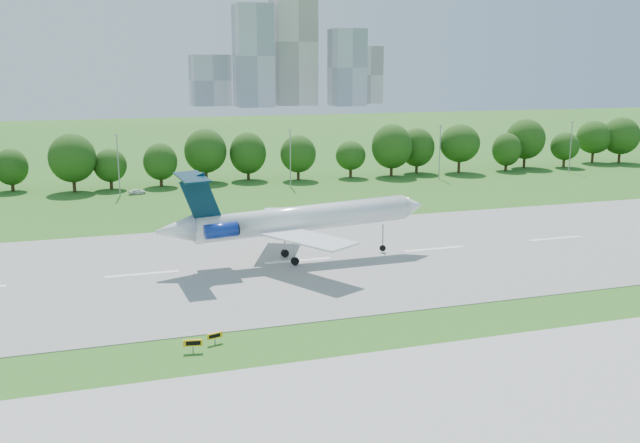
# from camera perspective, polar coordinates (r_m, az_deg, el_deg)

# --- Properties ---
(ground) EXTENTS (600.00, 600.00, 0.00)m
(ground) POSITION_cam_1_polar(r_m,az_deg,el_deg) (71.55, 3.91, -8.31)
(ground) COLOR #245817
(ground) RESTS_ON ground
(runway) EXTENTS (400.00, 45.00, 0.08)m
(runway) POSITION_cam_1_polar(r_m,az_deg,el_deg) (94.04, -1.77, -3.18)
(runway) COLOR gray
(runway) RESTS_ON ground
(taxiway) EXTENTS (400.00, 23.00, 0.08)m
(taxiway) POSITION_cam_1_polar(r_m,az_deg,el_deg) (56.64, 10.91, -14.28)
(taxiway) COLOR #ADADA8
(taxiway) RESTS_ON ground
(tree_line) EXTENTS (288.40, 8.40, 10.40)m
(tree_line) POSITION_cam_1_polar(r_m,az_deg,el_deg) (157.23, -8.67, 5.27)
(tree_line) COLOR #382314
(tree_line) RESTS_ON ground
(light_poles) EXTENTS (175.90, 0.25, 12.19)m
(light_poles) POSITION_cam_1_polar(r_m,az_deg,el_deg) (147.02, -8.99, 4.83)
(light_poles) COLOR gray
(light_poles) RESTS_ON ground
(skyline) EXTENTS (127.00, 52.00, 80.00)m
(skyline) POSITION_cam_1_polar(r_m,az_deg,el_deg) (469.71, -2.58, 12.99)
(skyline) COLOR #B2B2B7
(skyline) RESTS_ON ground
(airliner) EXTENTS (36.68, 26.73, 12.32)m
(airliner) POSITION_cam_1_polar(r_m,az_deg,el_deg) (92.31, -2.40, 0.21)
(airliner) COLOR white
(airliner) RESTS_ON ground
(taxi_sign_left) EXTENTS (1.51, 0.59, 1.07)m
(taxi_sign_left) POSITION_cam_1_polar(r_m,az_deg,el_deg) (67.41, -8.41, -9.03)
(taxi_sign_left) COLOR gray
(taxi_sign_left) RESTS_ON ground
(taxi_sign_centre) EXTENTS (1.76, 0.46, 1.23)m
(taxi_sign_centre) POSITION_cam_1_polar(r_m,az_deg,el_deg) (65.74, -10.14, -9.55)
(taxi_sign_centre) COLOR gray
(taxi_sign_centre) RESTS_ON ground
(service_vehicle_b) EXTENTS (3.53, 1.98, 1.13)m
(service_vehicle_b) POSITION_cam_1_polar(r_m,az_deg,el_deg) (147.32, -14.43, 2.33)
(service_vehicle_b) COLOR white
(service_vehicle_b) RESTS_ON ground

